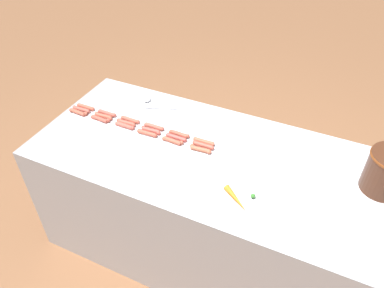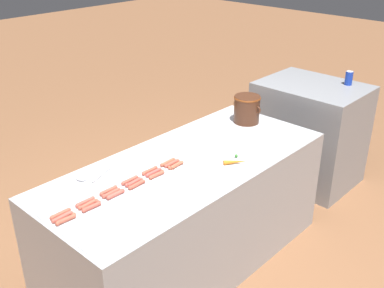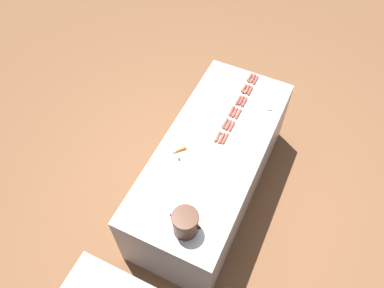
% 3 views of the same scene
% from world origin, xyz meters
% --- Properties ---
extents(ground_plane, '(20.00, 20.00, 0.00)m').
position_xyz_m(ground_plane, '(0.00, 0.00, 0.00)').
color(ground_plane, brown).
extents(griddle_counter, '(0.89, 2.07, 0.82)m').
position_xyz_m(griddle_counter, '(0.00, 0.00, 0.41)').
color(griddle_counter, '#9EA0A5').
rests_on(griddle_counter, ground_plane).
extents(back_cabinet, '(0.92, 0.71, 0.95)m').
position_xyz_m(back_cabinet, '(-0.02, 1.68, 0.47)').
color(back_cabinet, gray).
rests_on(back_cabinet, ground_plane).
extents(hot_dog_0, '(0.03, 0.13, 0.03)m').
position_xyz_m(hot_dog_0, '(-0.07, -0.93, 0.84)').
color(hot_dog_0, '#B8543F').
rests_on(hot_dog_0, griddle_counter).
extents(hot_dog_1, '(0.03, 0.13, 0.03)m').
position_xyz_m(hot_dog_1, '(-0.07, -0.77, 0.84)').
color(hot_dog_1, '#B65244').
rests_on(hot_dog_1, griddle_counter).
extents(hot_dog_2, '(0.03, 0.13, 0.03)m').
position_xyz_m(hot_dog_2, '(-0.07, -0.60, 0.84)').
color(hot_dog_2, '#B65240').
rests_on(hot_dog_2, griddle_counter).
extents(hot_dog_3, '(0.03, 0.13, 0.03)m').
position_xyz_m(hot_dog_3, '(-0.07, -0.44, 0.84)').
color(hot_dog_3, '#BB5443').
rests_on(hot_dog_3, griddle_counter).
extents(hot_dog_4, '(0.03, 0.13, 0.03)m').
position_xyz_m(hot_dog_4, '(-0.07, -0.27, 0.84)').
color(hot_dog_4, '#B3513D').
rests_on(hot_dog_4, griddle_counter).
extents(hot_dog_5, '(0.03, 0.13, 0.03)m').
position_xyz_m(hot_dog_5, '(-0.07, -0.11, 0.84)').
color(hot_dog_5, '#B6593E').
rests_on(hot_dog_5, griddle_counter).
extents(hot_dog_6, '(0.03, 0.13, 0.03)m').
position_xyz_m(hot_dog_6, '(-0.03, -0.94, 0.84)').
color(hot_dog_6, '#B75446').
rests_on(hot_dog_6, griddle_counter).
extents(hot_dog_7, '(0.03, 0.13, 0.03)m').
position_xyz_m(hot_dog_7, '(-0.03, -0.77, 0.84)').
color(hot_dog_7, '#BC5540').
rests_on(hot_dog_7, griddle_counter).
extents(hot_dog_8, '(0.03, 0.13, 0.03)m').
position_xyz_m(hot_dog_8, '(-0.04, -0.61, 0.84)').
color(hot_dog_8, '#B25140').
rests_on(hot_dog_8, griddle_counter).
extents(hot_dog_9, '(0.03, 0.13, 0.03)m').
position_xyz_m(hot_dog_9, '(-0.03, -0.43, 0.84)').
color(hot_dog_9, '#B95145').
rests_on(hot_dog_9, griddle_counter).
extents(hot_dog_10, '(0.03, 0.13, 0.03)m').
position_xyz_m(hot_dog_10, '(-0.04, -0.27, 0.84)').
color(hot_dog_10, '#BE4F47').
rests_on(hot_dog_10, griddle_counter).
extents(hot_dog_11, '(0.03, 0.13, 0.03)m').
position_xyz_m(hot_dog_11, '(-0.04, -0.10, 0.84)').
color(hot_dog_11, '#BD5242').
rests_on(hot_dog_11, griddle_counter).
extents(hot_dog_12, '(0.03, 0.13, 0.03)m').
position_xyz_m(hot_dog_12, '(-0.00, -0.93, 0.84)').
color(hot_dog_12, '#B5543E').
rests_on(hot_dog_12, griddle_counter).
extents(hot_dog_13, '(0.03, 0.13, 0.03)m').
position_xyz_m(hot_dog_13, '(-0.00, -0.77, 0.84)').
color(hot_dog_13, '#BA5040').
rests_on(hot_dog_13, griddle_counter).
extents(hot_dog_14, '(0.03, 0.13, 0.03)m').
position_xyz_m(hot_dog_14, '(-0.01, -0.60, 0.84)').
color(hot_dog_14, '#BD5445').
rests_on(hot_dog_14, griddle_counter).
extents(hot_dog_15, '(0.03, 0.13, 0.03)m').
position_xyz_m(hot_dog_15, '(-0.00, -0.44, 0.84)').
color(hot_dog_15, '#B7513E').
rests_on(hot_dog_15, griddle_counter).
extents(hot_dog_16, '(0.03, 0.13, 0.03)m').
position_xyz_m(hot_dog_16, '(-0.00, -0.28, 0.84)').
color(hot_dog_16, '#B9563F').
rests_on(hot_dog_16, griddle_counter).
extents(hot_dog_17, '(0.03, 0.13, 0.03)m').
position_xyz_m(hot_dog_17, '(-0.00, -0.11, 0.84)').
color(hot_dog_17, '#BD5E42').
rests_on(hot_dog_17, griddle_counter).
extents(bean_pot, '(0.26, 0.21, 0.22)m').
position_xyz_m(bean_pot, '(-0.12, 0.81, 0.94)').
color(bean_pot, '#472616').
rests_on(bean_pot, griddle_counter).
extents(serving_spoon, '(0.13, 0.26, 0.02)m').
position_xyz_m(serving_spoon, '(-0.30, -0.58, 0.83)').
color(serving_spoon, '#B7B7BC').
rests_on(serving_spoon, griddle_counter).
extents(carrot, '(0.13, 0.16, 0.03)m').
position_xyz_m(carrot, '(0.26, 0.20, 0.84)').
color(carrot, orange).
rests_on(carrot, griddle_counter).
extents(soda_can, '(0.07, 0.07, 0.12)m').
position_xyz_m(soda_can, '(0.20, 1.88, 1.01)').
color(soda_can, '#1938B2').
rests_on(soda_can, back_cabinet).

